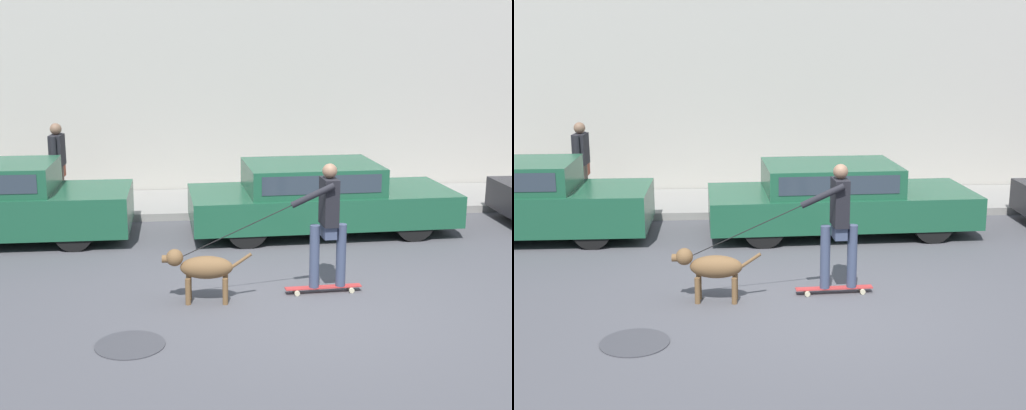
# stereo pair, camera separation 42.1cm
# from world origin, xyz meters

# --- Properties ---
(ground_plane) EXTENTS (36.00, 36.00, 0.00)m
(ground_plane) POSITION_xyz_m (0.00, 0.00, 0.00)
(ground_plane) COLOR #47474C
(back_wall) EXTENTS (32.00, 0.30, 5.10)m
(back_wall) POSITION_xyz_m (0.00, 6.76, 2.55)
(back_wall) COLOR #ADA89E
(back_wall) RESTS_ON ground_plane
(sidewalk_curb) EXTENTS (30.00, 2.17, 0.14)m
(sidewalk_curb) POSITION_xyz_m (0.00, 5.50, 0.07)
(sidewalk_curb) COLOR gray
(sidewalk_curb) RESTS_ON ground_plane
(parked_car_1) EXTENTS (4.58, 1.98, 1.22)m
(parked_car_1) POSITION_xyz_m (0.70, 3.40, 0.60)
(parked_car_1) COLOR black
(parked_car_1) RESTS_ON ground_plane
(dog) EXTENTS (1.14, 0.35, 0.71)m
(dog) POSITION_xyz_m (-1.43, 0.18, 0.46)
(dog) COLOR brown
(dog) RESTS_ON ground_plane
(skateboarder) EXTENTS (2.47, 0.53, 1.74)m
(skateboarder) POSITION_xyz_m (0.21, 0.37, 0.99)
(skateboarder) COLOR beige
(skateboarder) RESTS_ON ground_plane
(pedestrian_with_bag) EXTENTS (0.25, 0.76, 1.61)m
(pedestrian_with_bag) POSITION_xyz_m (-3.97, 5.22, 1.02)
(pedestrian_with_bag) COLOR brown
(pedestrian_with_bag) RESTS_ON sidewalk_curb
(manhole_cover) EXTENTS (0.78, 0.78, 0.01)m
(manhole_cover) POSITION_xyz_m (-2.27, -1.05, 0.01)
(manhole_cover) COLOR #38383D
(manhole_cover) RESTS_ON ground_plane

